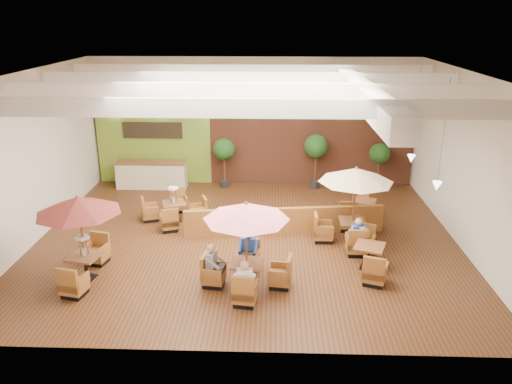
{
  "coord_description": "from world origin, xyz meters",
  "views": [
    {
      "loc": [
        0.87,
        -15.35,
        7.2
      ],
      "look_at": [
        0.3,
        0.5,
        1.5
      ],
      "focal_mm": 35.0,
      "sensor_mm": 36.0,
      "label": 1
    }
  ],
  "objects_px": {
    "service_counter": "(152,175)",
    "topiary_0": "(224,151)",
    "table_4": "(369,257)",
    "diner_0": "(245,278)",
    "topiary_2": "(379,155)",
    "diner_3": "(357,232)",
    "table_2": "(353,188)",
    "table_5": "(364,209)",
    "table_1": "(246,229)",
    "diner_2": "(213,261)",
    "table_3": "(174,210)",
    "table_0": "(79,216)",
    "booth_divider": "(285,221)",
    "diner_1": "(248,247)",
    "topiary_1": "(316,148)",
    "diner_4": "(357,233)"
  },
  "relations": [
    {
      "from": "table_2",
      "to": "table_5",
      "type": "bearing_deg",
      "value": 68.86
    },
    {
      "from": "diner_2",
      "to": "service_counter",
      "type": "bearing_deg",
      "value": -145.15
    },
    {
      "from": "table_1",
      "to": "diner_1",
      "type": "xyz_separation_m",
      "value": [
        -0.0,
        0.92,
        -0.97
      ]
    },
    {
      "from": "diner_0",
      "to": "service_counter",
      "type": "bearing_deg",
      "value": 115.32
    },
    {
      "from": "table_5",
      "to": "diner_1",
      "type": "relative_size",
      "value": 2.96
    },
    {
      "from": "table_1",
      "to": "diner_1",
      "type": "height_order",
      "value": "table_1"
    },
    {
      "from": "table_3",
      "to": "topiary_0",
      "type": "distance_m",
      "value": 4.29
    },
    {
      "from": "diner_0",
      "to": "diner_3",
      "type": "bearing_deg",
      "value": 40.28
    },
    {
      "from": "table_3",
      "to": "table_4",
      "type": "relative_size",
      "value": 0.95
    },
    {
      "from": "service_counter",
      "to": "booth_divider",
      "type": "xyz_separation_m",
      "value": [
        5.68,
        -4.66,
        -0.11
      ]
    },
    {
      "from": "diner_3",
      "to": "diner_2",
      "type": "bearing_deg",
      "value": -162.38
    },
    {
      "from": "diner_2",
      "to": "booth_divider",
      "type": "bearing_deg",
      "value": 161.04
    },
    {
      "from": "booth_divider",
      "to": "table_1",
      "type": "xyz_separation_m",
      "value": [
        -1.11,
        -3.55,
        1.26
      ]
    },
    {
      "from": "table_3",
      "to": "diner_2",
      "type": "distance_m",
      "value": 4.99
    },
    {
      "from": "diner_4",
      "to": "table_5",
      "type": "bearing_deg",
      "value": 74.42
    },
    {
      "from": "table_2",
      "to": "topiary_2",
      "type": "distance_m",
      "value": 5.75
    },
    {
      "from": "table_4",
      "to": "topiary_2",
      "type": "relative_size",
      "value": 1.32
    },
    {
      "from": "table_0",
      "to": "diner_3",
      "type": "distance_m",
      "value": 8.25
    },
    {
      "from": "table_1",
      "to": "diner_4",
      "type": "xyz_separation_m",
      "value": [
        3.35,
        2.04,
        -0.98
      ]
    },
    {
      "from": "table_0",
      "to": "topiary_0",
      "type": "relative_size",
      "value": 1.19
    },
    {
      "from": "topiary_2",
      "to": "diner_3",
      "type": "height_order",
      "value": "topiary_2"
    },
    {
      "from": "table_4",
      "to": "diner_0",
      "type": "bearing_deg",
      "value": -129.18
    },
    {
      "from": "table_2",
      "to": "diner_3",
      "type": "bearing_deg",
      "value": -85.94
    },
    {
      "from": "diner_3",
      "to": "service_counter",
      "type": "bearing_deg",
      "value": 134.18
    },
    {
      "from": "service_counter",
      "to": "diner_3",
      "type": "relative_size",
      "value": 3.72
    },
    {
      "from": "service_counter",
      "to": "topiary_0",
      "type": "height_order",
      "value": "topiary_0"
    },
    {
      "from": "table_2",
      "to": "table_5",
      "type": "height_order",
      "value": "table_2"
    },
    {
      "from": "service_counter",
      "to": "table_0",
      "type": "distance_m",
      "value": 8.06
    },
    {
      "from": "table_0",
      "to": "topiary_0",
      "type": "bearing_deg",
      "value": 80.3
    },
    {
      "from": "table_3",
      "to": "diner_1",
      "type": "relative_size",
      "value": 3.11
    },
    {
      "from": "table_0",
      "to": "table_1",
      "type": "height_order",
      "value": "table_0"
    },
    {
      "from": "table_1",
      "to": "diner_1",
      "type": "relative_size",
      "value": 3.13
    },
    {
      "from": "topiary_2",
      "to": "diner_0",
      "type": "bearing_deg",
      "value": -119.21
    },
    {
      "from": "table_1",
      "to": "table_3",
      "type": "bearing_deg",
      "value": 130.31
    },
    {
      "from": "table_1",
      "to": "table_5",
      "type": "relative_size",
      "value": 1.06
    },
    {
      "from": "diner_3",
      "to": "table_3",
      "type": "bearing_deg",
      "value": 150.08
    },
    {
      "from": "table_0",
      "to": "topiary_0",
      "type": "height_order",
      "value": "table_0"
    },
    {
      "from": "table_0",
      "to": "diner_2",
      "type": "bearing_deg",
      "value": 7.81
    },
    {
      "from": "table_0",
      "to": "table_4",
      "type": "relative_size",
      "value": 0.97
    },
    {
      "from": "table_0",
      "to": "table_5",
      "type": "bearing_deg",
      "value": 40.89
    },
    {
      "from": "service_counter",
      "to": "diner_0",
      "type": "distance_m",
      "value": 10.21
    },
    {
      "from": "service_counter",
      "to": "table_3",
      "type": "bearing_deg",
      "value": -65.33
    },
    {
      "from": "booth_divider",
      "to": "diner_2",
      "type": "xyz_separation_m",
      "value": [
        -2.04,
        -3.55,
        0.28
      ]
    },
    {
      "from": "topiary_1",
      "to": "table_1",
      "type": "bearing_deg",
      "value": -106.64
    },
    {
      "from": "table_1",
      "to": "topiary_2",
      "type": "distance_m",
      "value": 9.9
    },
    {
      "from": "table_3",
      "to": "booth_divider",
      "type": "bearing_deg",
      "value": -33.31
    },
    {
      "from": "diner_3",
      "to": "table_4",
      "type": "bearing_deg",
      "value": -83.15
    },
    {
      "from": "table_2",
      "to": "table_1",
      "type": "bearing_deg",
      "value": -137.33
    },
    {
      "from": "table_4",
      "to": "topiary_1",
      "type": "distance_m",
      "value": 7.45
    },
    {
      "from": "table_0",
      "to": "booth_divider",
      "type": "bearing_deg",
      "value": 41.67
    }
  ]
}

